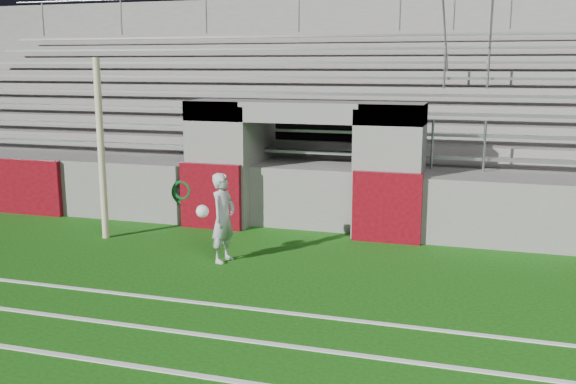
% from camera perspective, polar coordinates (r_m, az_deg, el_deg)
% --- Properties ---
extents(ground, '(90.00, 90.00, 0.00)m').
position_cam_1_polar(ground, '(10.07, -4.10, -8.01)').
color(ground, '#144E0D').
rests_on(ground, ground).
extents(field_post, '(0.13, 0.13, 3.45)m').
position_cam_1_polar(field_post, '(12.72, -16.28, 3.61)').
color(field_post, beige).
rests_on(field_post, ground).
extents(stadium_structure, '(26.00, 8.48, 5.42)m').
position_cam_1_polar(stadium_structure, '(17.28, 5.33, 5.14)').
color(stadium_structure, slate).
rests_on(stadium_structure, ground).
extents(goalkeeper_with_ball, '(0.68, 0.61, 1.53)m').
position_cam_1_polar(goalkeeper_with_ball, '(10.94, -5.82, -2.27)').
color(goalkeeper_with_ball, '#B3B8BE').
rests_on(goalkeeper_with_ball, ground).
extents(hose_coil, '(0.54, 0.14, 0.54)m').
position_cam_1_polar(hose_coil, '(13.42, -9.32, 0.04)').
color(hose_coil, '#0C3D12').
rests_on(hose_coil, ground).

